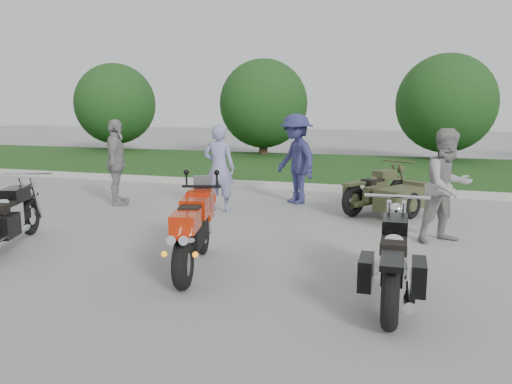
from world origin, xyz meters
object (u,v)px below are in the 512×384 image
(cruiser_right, at_px, (394,263))
(person_grey, at_px, (447,186))
(person_denim, at_px, (296,159))
(cruiser_sidecar, at_px, (390,196))
(sportbike_red, at_px, (193,229))
(cruiser_left, at_px, (6,221))
(person_stripe, at_px, (219,168))
(person_back, at_px, (116,162))

(cruiser_right, relative_size, person_grey, 1.26)
(person_denim, bearing_deg, cruiser_right, -22.07)
(cruiser_sidecar, bearing_deg, cruiser_right, -56.39)
(person_grey, bearing_deg, person_denim, 103.94)
(cruiser_right, relative_size, cruiser_sidecar, 1.13)
(person_grey, relative_size, person_denim, 0.91)
(sportbike_red, relative_size, cruiser_left, 0.91)
(cruiser_left, bearing_deg, person_denim, 35.80)
(sportbike_red, height_order, person_grey, person_grey)
(person_denim, bearing_deg, person_stripe, -90.46)
(person_stripe, height_order, person_back, person_back)
(person_stripe, xyz_separation_m, person_grey, (4.21, -1.08, 0.01))
(person_grey, relative_size, person_back, 0.97)
(sportbike_red, xyz_separation_m, cruiser_right, (2.48, -0.29, -0.12))
(cruiser_sidecar, relative_size, person_grey, 1.11)
(cruiser_left, relative_size, person_denim, 1.11)
(cruiser_right, height_order, cruiser_sidecar, cruiser_right)
(cruiser_right, distance_m, cruiser_sidecar, 4.57)
(person_denim, distance_m, person_back, 3.84)
(person_back, bearing_deg, person_grey, -124.79)
(cruiser_left, height_order, person_back, person_back)
(sportbike_red, bearing_deg, cruiser_right, -21.22)
(cruiser_sidecar, relative_size, person_back, 1.07)
(person_denim, bearing_deg, sportbike_red, -48.27)
(cruiser_right, xyz_separation_m, person_stripe, (-3.56, 3.86, 0.44))
(person_grey, height_order, person_denim, person_denim)
(person_grey, bearing_deg, cruiser_sidecar, 80.26)
(sportbike_red, relative_size, cruiser_right, 0.89)
(cruiser_left, xyz_separation_m, cruiser_right, (5.49, -0.31, -0.01))
(person_stripe, distance_m, person_grey, 4.35)
(person_stripe, relative_size, person_denim, 0.90)
(sportbike_red, distance_m, cruiser_left, 3.01)
(sportbike_red, bearing_deg, person_grey, 23.99)
(cruiser_right, relative_size, person_denim, 1.15)
(person_denim, xyz_separation_m, person_back, (-3.60, -1.34, -0.05))
(person_stripe, bearing_deg, person_denim, -138.40)
(person_grey, height_order, person_back, person_back)
(person_denim, bearing_deg, person_grey, 5.12)
(cruiser_sidecar, bearing_deg, sportbike_red, -87.20)
(cruiser_sidecar, height_order, person_grey, person_grey)
(person_grey, bearing_deg, cruiser_right, -140.49)
(person_stripe, xyz_separation_m, person_back, (-2.34, -0.04, 0.04))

